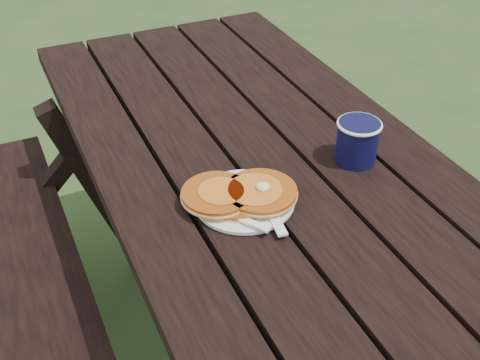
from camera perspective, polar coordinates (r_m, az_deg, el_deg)
name	(u,v)px	position (r m, az deg, el deg)	size (l,w,h in m)	color
picnic_table	(277,297)	(1.56, 3.50, -11.03)	(1.36, 1.80, 0.75)	black
plate	(244,201)	(1.22, 0.37, -2.02)	(0.20, 0.20, 0.01)	white
pancake_stack	(240,194)	(1.21, 0.02, -1.34)	(0.23, 0.18, 0.04)	#AF5313
knife	(268,207)	(1.20, 2.65, -2.55)	(0.02, 0.18, 0.01)	white
fork	(245,220)	(1.16, 0.45, -3.83)	(0.03, 0.16, 0.01)	white
coffee_cup	(358,139)	(1.35, 11.09, 3.81)	(0.10, 0.10, 0.10)	black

